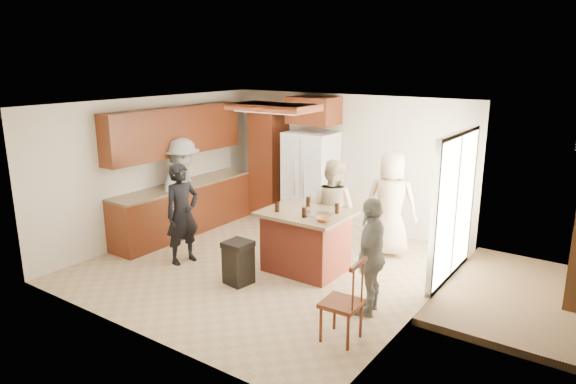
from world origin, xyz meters
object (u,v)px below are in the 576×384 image
Objects in this scene: person_front_left at (182,214)px; refrigerator at (311,179)px; person_counter at (183,188)px; person_behind_right at (391,203)px; trash_bin at (238,262)px; person_behind_left at (333,209)px; kitchen_island at (306,241)px; person_side_right at (371,256)px; spindle_chair at (343,304)px.

refrigerator reaches higher than person_front_left.
person_counter is 2.40m from refrigerator.
trash_bin is (-1.29, -2.29, -0.55)m from person_behind_right.
person_behind_left is 1.71m from refrigerator.
person_front_left reaches higher than kitchen_island.
kitchen_island is 2.03× the size of trash_bin.
person_behind_right is at bearing 60.50° from kitchen_island.
person_side_right is at bearing 136.24° from person_behind_left.
person_front_left is 1.29m from person_counter.
spindle_chair is at bearing -89.31° from person_front_left.
spindle_chair is (2.59, -3.37, -0.45)m from refrigerator.
refrigerator is (1.53, 1.84, 0.01)m from person_counter.
person_front_left is 3.32m from person_behind_right.
person_behind_left is 1.07× the size of person_side_right.
person_counter is 2.71m from kitchen_island.
refrigerator reaches higher than person_behind_right.
person_front_left is at bearing -150.22° from person_counter.
person_side_right is 4.13m from person_counter.
person_front_left is 2.81m from refrigerator.
refrigerator is at bearing -145.99° from person_side_right.
kitchen_island is (-0.76, -1.34, -0.39)m from person_behind_right.
spindle_chair reaches higher than kitchen_island.
person_front_left reaches higher than spindle_chair.
spindle_chair is at bearing -14.31° from trash_bin.
person_behind_right is 3.66m from person_counter.
person_front_left is 3.16m from person_side_right.
person_front_left is 3.28m from spindle_chair.
kitchen_island is at bearing 87.34° from person_behind_left.
refrigerator reaches higher than person_side_right.
person_behind_right is 1.35× the size of kitchen_island.
person_behind_left is 1.26× the size of kitchen_island.
person_front_left is 0.98× the size of person_behind_left.
person_front_left is 2.53× the size of trash_bin.
person_counter is (-4.06, 0.73, 0.14)m from person_side_right.
person_behind_left reaches higher than kitchen_island.
person_behind_right is 1.15× the size of person_side_right.
person_side_right is 1.18× the size of kitchen_island.
person_side_right is 0.85m from spindle_chair.
kitchen_island is at bearing -125.83° from person_side_right.
trash_bin is (-0.58, -1.64, -0.49)m from person_behind_left.
person_behind_right reaches higher than person_behind_left.
person_front_left reaches higher than trash_bin.
person_behind_right is at bearing -173.02° from person_side_right.
spindle_chair is (1.39, -2.15, -0.35)m from person_behind_left.
person_behind_left is 0.91× the size of person_counter.
kitchen_island is (-0.05, -0.69, -0.33)m from person_behind_left.
trash_bin is 2.04m from spindle_chair.
person_behind_left is at bearing 70.45° from trash_bin.
person_counter is at bearing 154.47° from trash_bin.
spindle_chair is (1.44, -1.45, -0.02)m from kitchen_island.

